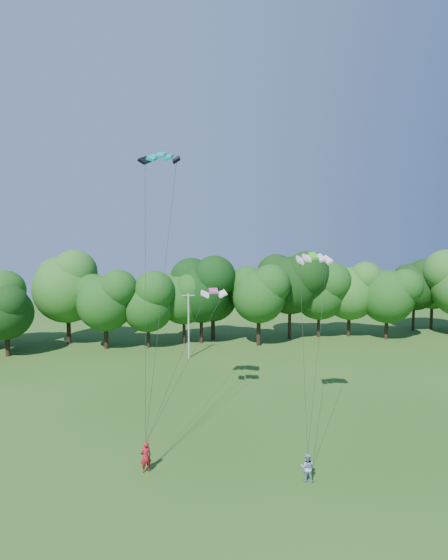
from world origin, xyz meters
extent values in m
plane|color=#234B14|center=(0.00, 0.00, 0.00)|extent=(160.00, 160.00, 0.00)
cylinder|color=#B0B2A9|center=(-1.87, 29.34, 3.72)|extent=(0.19, 0.19, 7.44)
cube|color=#B0B2A9|center=(-1.87, 29.34, 7.25)|extent=(1.49, 0.10, 0.08)
imported|color=#AC1620|center=(-6.25, 5.01, 0.92)|extent=(0.78, 0.63, 1.84)
imported|color=#95A9CF|center=(2.82, 2.60, 0.81)|extent=(0.97, 0.88, 1.62)
cube|color=#05A5A0|center=(-5.07, 10.07, 19.26)|extent=(2.88, 1.81, 0.61)
cube|color=#3ACE1E|center=(5.57, 9.64, 12.48)|extent=(2.50, 1.22, 0.51)
cube|color=#EB4196|center=(-0.98, 14.26, 9.56)|extent=(2.08, 1.04, 0.36)
cylinder|color=black|center=(0.32, 36.31, 2.12)|extent=(0.44, 0.44, 4.23)
ellipsoid|color=black|center=(0.32, 36.31, 7.70)|extent=(8.47, 8.47, 9.24)
cylinder|color=black|center=(35.46, 39.27, 1.98)|extent=(0.42, 0.42, 3.96)
ellipsoid|color=#21561A|center=(35.46, 39.27, 7.20)|extent=(7.92, 7.92, 8.64)
camera|label=1|loc=(-5.52, -19.95, 13.73)|focal=28.00mm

